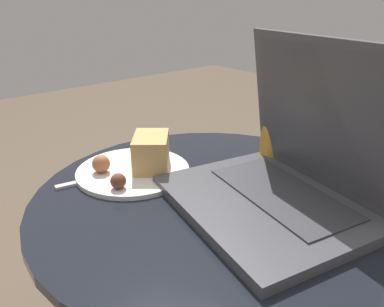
# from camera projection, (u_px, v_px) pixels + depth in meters

# --- Properties ---
(table) EXTENTS (0.63, 0.63, 0.50)m
(table) POSITION_uv_depth(u_px,v_px,m) (212.00, 254.00, 0.71)
(table) COLOR black
(table) RESTS_ON ground_plane
(laptop) EXTENTS (0.37, 0.33, 0.27)m
(laptop) POSITION_uv_depth(u_px,v_px,m) (283.00, 174.00, 0.61)
(laptop) COLOR #47474C
(laptop) RESTS_ON table
(beer_glass) EXTENTS (0.06, 0.06, 0.20)m
(beer_glass) POSITION_uv_depth(u_px,v_px,m) (278.00, 116.00, 0.76)
(beer_glass) COLOR gold
(beer_glass) RESTS_ON table
(snack_plate) EXTENTS (0.22, 0.22, 0.08)m
(snack_plate) POSITION_uv_depth(u_px,v_px,m) (140.00, 162.00, 0.73)
(snack_plate) COLOR silver
(snack_plate) RESTS_ON table
(fork) EXTENTS (0.06, 0.19, 0.00)m
(fork) POSITION_uv_depth(u_px,v_px,m) (115.00, 174.00, 0.73)
(fork) COLOR silver
(fork) RESTS_ON table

